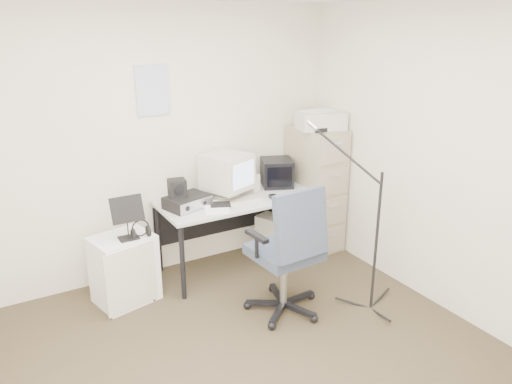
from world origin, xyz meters
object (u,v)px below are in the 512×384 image
office_chair (284,249)px  side_cart (124,269)px  desk (237,233)px  filing_cabinet (315,189)px

office_chair → side_cart: 1.41m
desk → office_chair: 0.92m
side_cart → office_chair: bearing=-50.1°
filing_cabinet → office_chair: filing_cabinet is taller
filing_cabinet → side_cart: filing_cabinet is taller
office_chair → side_cart: size_ratio=1.88×
filing_cabinet → side_cart: size_ratio=2.15×
filing_cabinet → side_cart: (-2.10, -0.10, -0.35)m
office_chair → filing_cabinet: bearing=39.5°
office_chair → side_cart: office_chair is taller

